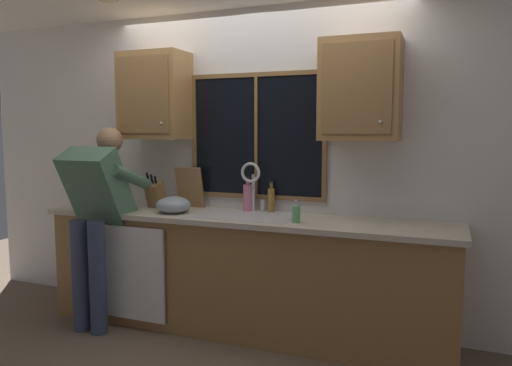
# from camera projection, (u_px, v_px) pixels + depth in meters

# --- Properties ---
(back_wall) EXTENTS (5.58, 0.12, 2.55)m
(back_wall) POSITION_uv_depth(u_px,v_px,m) (258.00, 166.00, 4.08)
(back_wall) COLOR silver
(back_wall) RESTS_ON floor
(ceiling_downlight_left) EXTENTS (0.14, 0.14, 0.01)m
(ceiling_downlight_left) POSITION_uv_depth(u_px,v_px,m) (108.00, 1.00, 3.69)
(ceiling_downlight_left) COLOR #FFEAB2
(window_glass) EXTENTS (1.10, 0.02, 0.95)m
(window_glass) POSITION_uv_depth(u_px,v_px,m) (257.00, 136.00, 3.99)
(window_glass) COLOR black
(window_frame_top) EXTENTS (1.17, 0.02, 0.04)m
(window_frame_top) POSITION_uv_depth(u_px,v_px,m) (256.00, 75.00, 3.93)
(window_frame_top) COLOR brown
(window_frame_bottom) EXTENTS (1.17, 0.02, 0.04)m
(window_frame_bottom) POSITION_uv_depth(u_px,v_px,m) (256.00, 196.00, 4.03)
(window_frame_bottom) COLOR brown
(window_frame_left) EXTENTS (0.03, 0.02, 0.95)m
(window_frame_left) POSITION_uv_depth(u_px,v_px,m) (194.00, 136.00, 4.19)
(window_frame_left) COLOR brown
(window_frame_right) EXTENTS (0.03, 0.02, 0.95)m
(window_frame_right) POSITION_uv_depth(u_px,v_px,m) (325.00, 137.00, 3.77)
(window_frame_right) COLOR brown
(window_mullion_center) EXTENTS (0.02, 0.02, 0.95)m
(window_mullion_center) POSITION_uv_depth(u_px,v_px,m) (256.00, 136.00, 3.98)
(window_mullion_center) COLOR brown
(lower_cabinet_run) EXTENTS (3.18, 0.58, 0.88)m
(lower_cabinet_run) POSITION_uv_depth(u_px,v_px,m) (242.00, 276.00, 3.85)
(lower_cabinet_run) COLOR olive
(lower_cabinet_run) RESTS_ON floor
(countertop) EXTENTS (3.24, 0.62, 0.04)m
(countertop) POSITION_uv_depth(u_px,v_px,m) (241.00, 218.00, 3.78)
(countertop) COLOR beige
(countertop) RESTS_ON lower_cabinet_run
(dishwasher_front) EXTENTS (0.60, 0.02, 0.74)m
(dishwasher_front) POSITION_uv_depth(u_px,v_px,m) (131.00, 273.00, 3.85)
(dishwasher_front) COLOR white
(upper_cabinet_left) EXTENTS (0.56, 0.36, 0.72)m
(upper_cabinet_left) POSITION_uv_depth(u_px,v_px,m) (155.00, 96.00, 4.12)
(upper_cabinet_left) COLOR #A87A47
(upper_cabinet_right) EXTENTS (0.56, 0.36, 0.72)m
(upper_cabinet_right) POSITION_uv_depth(u_px,v_px,m) (361.00, 90.00, 3.49)
(upper_cabinet_right) COLOR #A87A47
(sink) EXTENTS (0.80, 0.46, 0.21)m
(sink) POSITION_uv_depth(u_px,v_px,m) (243.00, 228.00, 3.79)
(sink) COLOR #B7B7BC
(sink) RESTS_ON lower_cabinet_run
(faucet) EXTENTS (0.18, 0.09, 0.40)m
(faucet) POSITION_uv_depth(u_px,v_px,m) (252.00, 181.00, 3.92)
(faucet) COLOR silver
(faucet) RESTS_ON countertop
(person_standing) EXTENTS (0.53, 0.67, 1.60)m
(person_standing) POSITION_uv_depth(u_px,v_px,m) (97.00, 207.00, 3.87)
(person_standing) COLOR #384260
(person_standing) RESTS_ON floor
(knife_block) EXTENTS (0.12, 0.18, 0.32)m
(knife_block) POSITION_uv_depth(u_px,v_px,m) (156.00, 195.00, 4.17)
(knife_block) COLOR olive
(knife_block) RESTS_ON countertop
(cutting_board) EXTENTS (0.24, 0.09, 0.35)m
(cutting_board) POSITION_uv_depth(u_px,v_px,m) (190.00, 187.00, 4.18)
(cutting_board) COLOR #997047
(cutting_board) RESTS_ON countertop
(mixing_bowl) EXTENTS (0.28, 0.28, 0.14)m
(mixing_bowl) POSITION_uv_depth(u_px,v_px,m) (173.00, 205.00, 3.91)
(mixing_bowl) COLOR #8C99A8
(mixing_bowl) RESTS_ON countertop
(soap_dispenser) EXTENTS (0.06, 0.07, 0.17)m
(soap_dispenser) POSITION_uv_depth(u_px,v_px,m) (296.00, 214.00, 3.49)
(soap_dispenser) COLOR #59A566
(soap_dispenser) RESTS_ON countertop
(bottle_green_glass) EXTENTS (0.08, 0.08, 0.28)m
(bottle_green_glass) POSITION_uv_depth(u_px,v_px,m) (248.00, 197.00, 3.99)
(bottle_green_glass) COLOR pink
(bottle_green_glass) RESTS_ON countertop
(bottle_tall_clear) EXTENTS (0.06, 0.06, 0.25)m
(bottle_tall_clear) POSITION_uv_depth(u_px,v_px,m) (271.00, 199.00, 3.94)
(bottle_tall_clear) COLOR olive
(bottle_tall_clear) RESTS_ON countertop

